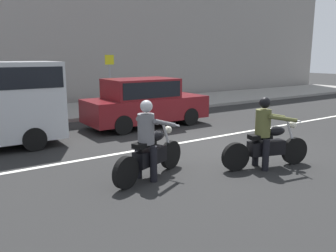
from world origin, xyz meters
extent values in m
plane|color=black|center=(0.00, 0.00, 0.00)|extent=(80.00, 80.00, 0.00)
cube|color=gray|center=(0.00, 8.00, 0.07)|extent=(40.00, 4.40, 0.14)
cube|color=silver|center=(0.55, 0.90, 0.00)|extent=(18.00, 0.14, 0.01)
cylinder|color=black|center=(0.34, -2.19, 0.32)|extent=(0.65, 0.29, 0.64)
cylinder|color=black|center=(-1.16, -1.78, 0.32)|extent=(0.65, 0.29, 0.64)
cylinder|color=silver|center=(0.22, -2.16, 0.71)|extent=(0.38, 0.15, 0.83)
cube|color=black|center=(-0.41, -1.99, 0.46)|extent=(0.90, 0.50, 0.32)
ellipsoid|color=black|center=(-0.20, -2.04, 0.83)|extent=(0.53, 0.36, 0.22)
cube|color=black|center=(-0.58, -1.94, 0.73)|extent=(0.57, 0.37, 0.10)
cylinder|color=silver|center=(0.17, -2.15, 1.09)|extent=(0.23, 0.69, 0.04)
sphere|color=silver|center=(0.24, -2.17, 0.95)|extent=(0.17, 0.17, 0.17)
cylinder|color=silver|center=(-0.66, -1.75, 0.34)|extent=(0.69, 0.25, 0.07)
cylinder|color=black|center=(-0.60, -2.14, 0.36)|extent=(0.18, 0.18, 0.71)
cylinder|color=black|center=(-0.49, -1.76, 0.36)|extent=(0.18, 0.18, 0.71)
cylinder|color=brown|center=(-0.53, -1.95, 1.04)|extent=(0.42, 0.42, 0.61)
cylinder|color=brown|center=(-0.24, -2.26, 1.16)|extent=(0.73, 0.28, 0.22)
cylinder|color=brown|center=(-0.12, -1.84, 1.16)|extent=(0.73, 0.28, 0.22)
sphere|color=tan|center=(-0.51, -1.96, 1.46)|extent=(0.20, 0.20, 0.20)
sphere|color=black|center=(-0.51, -1.96, 1.49)|extent=(0.25, 0.25, 0.25)
cylinder|color=black|center=(-2.25, -0.83, 0.32)|extent=(0.64, 0.34, 0.64)
cylinder|color=black|center=(-3.65, -1.36, 0.32)|extent=(0.64, 0.34, 0.64)
cylinder|color=silver|center=(-2.37, -0.87, 0.69)|extent=(0.36, 0.18, 0.79)
cube|color=black|center=(-2.95, -1.09, 0.46)|extent=(0.87, 0.55, 0.32)
ellipsoid|color=black|center=(-2.75, -1.01, 0.86)|extent=(0.53, 0.39, 0.22)
cube|color=black|center=(-3.12, -1.16, 0.76)|extent=(0.57, 0.41, 0.10)
cylinder|color=silver|center=(-2.42, -0.89, 1.05)|extent=(0.28, 0.67, 0.04)
sphere|color=silver|center=(-2.35, -0.86, 0.91)|extent=(0.17, 0.17, 0.17)
cylinder|color=silver|center=(-3.29, -1.05, 0.34)|extent=(0.68, 0.31, 0.07)
cylinder|color=black|center=(-3.01, -1.33, 0.37)|extent=(0.19, 0.19, 0.74)
cylinder|color=black|center=(-3.15, -0.95, 0.37)|extent=(0.19, 0.19, 0.74)
cylinder|color=slate|center=(-3.07, -1.13, 1.07)|extent=(0.44, 0.44, 0.62)
cylinder|color=slate|center=(-2.67, -1.22, 1.15)|extent=(0.70, 0.33, 0.28)
cylinder|color=slate|center=(-2.82, -0.81, 1.15)|extent=(0.70, 0.33, 0.28)
sphere|color=tan|center=(-3.05, -1.13, 1.49)|extent=(0.20, 0.20, 0.20)
sphere|color=#B7B7BC|center=(-3.05, -1.13, 1.52)|extent=(0.25, 0.25, 0.25)
cube|color=maroon|center=(-0.24, 3.63, 0.64)|extent=(4.41, 1.76, 0.80)
cube|color=maroon|center=(-0.46, 3.63, 1.38)|extent=(2.43, 1.62, 0.68)
cube|color=black|center=(-0.46, 3.63, 1.38)|extent=(2.23, 1.65, 0.54)
cylinder|color=black|center=(1.12, 3.63, 0.32)|extent=(0.64, 1.82, 0.64)
cylinder|color=black|center=(-1.61, 3.63, 0.32)|extent=(0.64, 1.82, 0.64)
cylinder|color=black|center=(-4.45, 3.31, 0.32)|extent=(0.64, 1.96, 0.64)
cylinder|color=gray|center=(0.32, 7.93, 1.36)|extent=(0.08, 0.08, 2.43)
cube|color=yellow|center=(0.32, 7.90, 2.32)|extent=(0.44, 0.03, 0.44)
cylinder|color=black|center=(-2.54, 8.75, 0.57)|extent=(0.14, 0.14, 0.86)
cylinder|color=black|center=(-2.34, 8.75, 0.57)|extent=(0.14, 0.14, 0.86)
cylinder|color=#4C3823|center=(-2.44, 8.75, 1.29)|extent=(0.34, 0.34, 0.57)
sphere|color=tan|center=(-2.44, 8.75, 1.68)|extent=(0.21, 0.21, 0.21)
camera|label=1|loc=(-6.50, -7.00, 2.52)|focal=36.85mm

